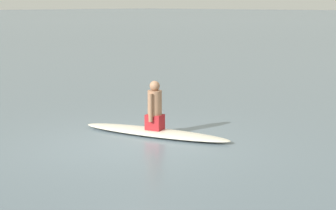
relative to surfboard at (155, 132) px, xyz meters
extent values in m
plane|color=slate|center=(-0.83, -0.23, -0.06)|extent=(400.00, 400.00, 0.00)
ellipsoid|color=silver|center=(0.00, 0.00, 0.00)|extent=(1.48, 3.34, 0.12)
cube|color=#A51E23|center=(0.00, 0.00, 0.21)|extent=(0.34, 0.38, 0.31)
cylinder|color=#9E7051|center=(0.00, 0.00, 0.60)|extent=(0.35, 0.35, 0.51)
sphere|color=#9E7051|center=(0.00, 0.00, 0.95)|extent=(0.20, 0.20, 0.20)
cylinder|color=#9E7051|center=(-0.17, -0.04, 0.54)|extent=(0.10, 0.10, 0.56)
cylinder|color=#9E7051|center=(0.17, 0.04, 0.54)|extent=(0.10, 0.10, 0.56)
camera|label=1|loc=(-7.92, -7.65, 2.58)|focal=59.65mm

